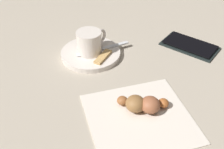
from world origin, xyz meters
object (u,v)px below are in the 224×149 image
object	(u,v)px
espresso_cup	(90,42)
napkin	(139,118)
saucer	(91,54)
sugar_packet	(102,57)
croissant	(143,104)
teaspoon	(94,51)
cell_phone	(190,45)

from	to	relation	value
espresso_cup	napkin	xyz separation A→B (m)	(0.23, -0.01, -0.04)
saucer	sugar_packet	xyz separation A→B (m)	(0.04, 0.01, 0.01)
napkin	saucer	bearing A→B (deg)	176.90
sugar_packet	croissant	world-z (taller)	croissant
teaspoon	sugar_packet	size ratio (longest dim) A/B	2.32
espresso_cup	sugar_packet	distance (m)	0.05
espresso_cup	croissant	world-z (taller)	espresso_cup
saucer	croissant	size ratio (longest dim) A/B	1.57
sugar_packet	cell_phone	xyz separation A→B (m)	(0.05, 0.22, -0.01)
napkin	teaspoon	bearing A→B (deg)	174.93
teaspoon	cell_phone	xyz separation A→B (m)	(0.08, 0.22, -0.01)
teaspoon	napkin	bearing A→B (deg)	-5.07
teaspoon	croissant	size ratio (longest dim) A/B	1.51
sugar_packet	croissant	xyz separation A→B (m)	(0.18, -0.01, 0.00)
sugar_packet	teaspoon	bearing A→B (deg)	60.60
espresso_cup	croissant	xyz separation A→B (m)	(0.21, 0.01, -0.02)
espresso_cup	saucer	bearing A→B (deg)	99.76
saucer	cell_phone	distance (m)	0.25
teaspoon	napkin	world-z (taller)	teaspoon
sugar_packet	saucer	bearing A→B (deg)	71.31
croissant	cell_phone	world-z (taller)	croissant
espresso_cup	croissant	distance (m)	0.21
saucer	cell_phone	world-z (taller)	saucer
saucer	croissant	xyz separation A→B (m)	(0.21, 0.00, 0.01)
saucer	napkin	size ratio (longest dim) A/B	0.76
saucer	teaspoon	bearing A→B (deg)	58.09
sugar_packet	croissant	distance (m)	0.18
croissant	sugar_packet	bearing A→B (deg)	178.08
saucer	espresso_cup	world-z (taller)	espresso_cup
espresso_cup	napkin	size ratio (longest dim) A/B	0.44
saucer	teaspoon	world-z (taller)	teaspoon
saucer	croissant	distance (m)	0.21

